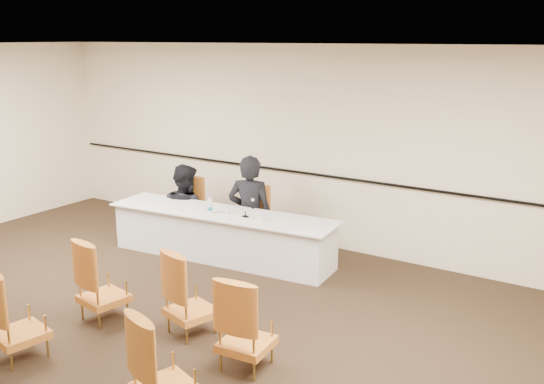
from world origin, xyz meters
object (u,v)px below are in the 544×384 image
at_px(panel_table, 222,235).
at_px(drinking_glass, 227,210).
at_px(panelist_main, 250,217).
at_px(aud_chair_front_right, 246,322).
at_px(microphone, 245,208).
at_px(aud_chair_front_mid, 191,292).
at_px(coffee_cup, 259,217).
at_px(panelist_second, 186,217).
at_px(panelist_main_chair, 250,218).
at_px(aud_chair_back_left, 18,313).
at_px(water_bottle, 210,205).
at_px(panelist_second_chair, 186,208).
at_px(aud_chair_back_right, 164,365).
at_px(aud_chair_front_left, 103,279).

relative_size(panel_table, drinking_glass, 34.14).
relative_size(panelist_main, aud_chair_front_right, 1.95).
distance_m(microphone, aud_chair_front_mid, 2.14).
xyz_separation_m(coffee_cup, aud_chair_front_mid, (0.45, -1.95, -0.27)).
xyz_separation_m(panel_table, panelist_second, (-1.04, 0.42, -0.00)).
relative_size(panelist_main_chair, drinking_glass, 9.50).
bearing_deg(drinking_glass, panelist_second, 159.18).
bearing_deg(panelist_main, panelist_second, -13.07).
xyz_separation_m(panelist_main_chair, aud_chair_back_left, (-0.08, -3.85, 0.00)).
bearing_deg(aud_chair_front_right, panel_table, 126.39).
xyz_separation_m(water_bottle, drinking_glass, (0.22, 0.10, -0.07)).
bearing_deg(panel_table, aud_chair_back_left, -94.85).
bearing_deg(drinking_glass, panelist_second_chair, 159.18).
bearing_deg(microphone, aud_chair_front_right, -38.49).
distance_m(coffee_cup, aud_chair_front_right, 2.59).
relative_size(aud_chair_front_mid, aud_chair_front_right, 1.00).
height_order(microphone, water_bottle, microphone).
distance_m(panelist_second_chair, coffee_cup, 1.81).
distance_m(panelist_second, panelist_second_chair, 0.14).
distance_m(aud_chair_front_mid, aud_chair_back_right, 1.46).
bearing_deg(microphone, panelist_second, 179.40).
bearing_deg(panel_table, coffee_cup, -10.24).
distance_m(panelist_main, aud_chair_back_right, 4.18).
relative_size(panelist_main_chair, aud_chair_front_mid, 1.00).
bearing_deg(panelist_second, water_bottle, 159.66).
relative_size(panelist_main_chair, aud_chair_back_left, 1.00).
distance_m(water_bottle, aud_chair_back_right, 3.74).
relative_size(panelist_second_chair, drinking_glass, 9.50).
height_order(drinking_glass, aud_chair_back_left, aud_chair_back_left).
bearing_deg(panelist_main_chair, microphone, -66.73).
bearing_deg(aud_chair_back_left, aud_chair_front_left, 99.38).
distance_m(panelist_main, aud_chair_front_left, 2.81).
xyz_separation_m(panelist_main, panelist_second, (-1.16, -0.11, -0.17)).
xyz_separation_m(drinking_glass, aud_chair_front_left, (-0.04, -2.25, -0.26)).
bearing_deg(aud_chair_front_mid, panelist_second, 147.96).
bearing_deg(aud_chair_back_right, water_bottle, 141.09).
xyz_separation_m(aud_chair_front_mid, aud_chair_back_left, (-1.09, -1.31, 0.00)).
relative_size(panelist_second, water_bottle, 7.29).
relative_size(panel_table, water_bottle, 14.70).
bearing_deg(microphone, water_bottle, -153.11).
height_order(microphone, aud_chair_front_right, aud_chair_front_right).
xyz_separation_m(panelist_main_chair, panelist_second, (-1.16, -0.11, -0.14)).
relative_size(aud_chair_front_left, aud_chair_front_mid, 1.00).
height_order(aud_chair_front_left, aud_chair_back_left, same).
bearing_deg(coffee_cup, aud_chair_back_right, -69.07).
relative_size(panelist_main, aud_chair_back_left, 1.95).
distance_m(drinking_glass, aud_chair_front_left, 2.27).
distance_m(panelist_second, aud_chair_front_mid, 3.26).
relative_size(panelist_main_chair, panelist_second_chair, 1.00).
xyz_separation_m(panel_table, coffee_cup, (0.68, -0.05, 0.40)).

